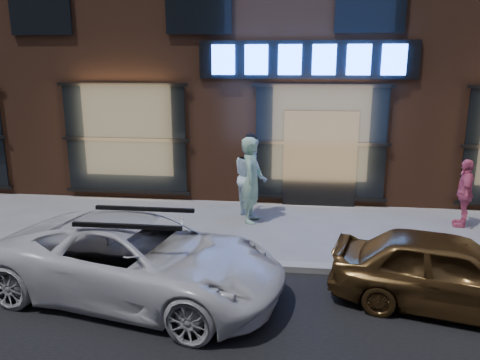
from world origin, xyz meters
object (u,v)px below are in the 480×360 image
Objects in this scene: man_cap at (250,177)px; gold_sedan at (449,273)px; man_bowtie at (252,180)px; passerby at (464,193)px; white_suv at (139,259)px.

gold_sedan is at bearing -167.07° from man_cap.
man_cap is 5.19m from gold_sedan.
passerby is at bearing -81.35° from man_bowtie.
gold_sedan is at bearing -75.85° from white_suv.
man_bowtie is 0.45m from man_cap.
passerby is 7.25m from white_suv.
man_cap is 0.56× the size of gold_sedan.
man_cap reaches higher than gold_sedan.
white_suv is at bearing 165.25° from man_bowtie.
man_cap is at bearing -77.56° from passerby.
man_cap is at bearing 54.05° from gold_sedan.
passerby reaches higher than white_suv.
man_bowtie is 0.58× the size of gold_sedan.
man_cap reaches higher than white_suv.
man_cap is (-0.07, 0.44, -0.03)m from man_bowtie.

